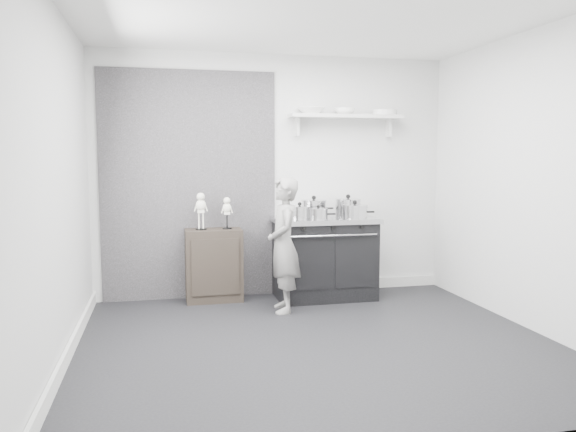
# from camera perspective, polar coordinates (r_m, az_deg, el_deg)

# --- Properties ---
(ground) EXTENTS (4.00, 4.00, 0.00)m
(ground) POSITION_cam_1_polar(r_m,az_deg,el_deg) (4.87, 2.93, -12.73)
(ground) COLOR black
(ground) RESTS_ON ground
(room_shell) EXTENTS (4.02, 3.62, 2.71)m
(room_shell) POSITION_cam_1_polar(r_m,az_deg,el_deg) (4.73, 1.50, 6.92)
(room_shell) COLOR silver
(room_shell) RESTS_ON ground
(wall_shelf) EXTENTS (1.30, 0.26, 0.24)m
(wall_shelf) POSITION_cam_1_polar(r_m,az_deg,el_deg) (6.47, 5.88, 9.92)
(wall_shelf) COLOR silver
(wall_shelf) RESTS_ON room_shell
(stove) EXTENTS (1.13, 0.70, 0.90)m
(stove) POSITION_cam_1_polar(r_m,az_deg,el_deg) (6.27, 3.70, -4.19)
(stove) COLOR black
(stove) RESTS_ON ground
(side_cabinet) EXTENTS (0.60, 0.35, 0.79)m
(side_cabinet) POSITION_cam_1_polar(r_m,az_deg,el_deg) (6.18, -7.55, -4.96)
(side_cabinet) COLOR black
(side_cabinet) RESTS_ON ground
(child) EXTENTS (0.36, 0.52, 1.36)m
(child) POSITION_cam_1_polar(r_m,az_deg,el_deg) (5.66, -0.43, -2.96)
(child) COLOR gray
(child) RESTS_ON ground
(pot_front_left) EXTENTS (0.33, 0.24, 0.18)m
(pot_front_left) POSITION_cam_1_polar(r_m,az_deg,el_deg) (6.04, 1.20, 0.40)
(pot_front_left) COLOR silver
(pot_front_left) RESTS_ON stove
(pot_back_left) EXTENTS (0.37, 0.29, 0.23)m
(pot_back_left) POSITION_cam_1_polar(r_m,az_deg,el_deg) (6.31, 2.64, 0.84)
(pot_back_left) COLOR silver
(pot_back_left) RESTS_ON stove
(pot_back_right) EXTENTS (0.37, 0.29, 0.24)m
(pot_back_right) POSITION_cam_1_polar(r_m,az_deg,el_deg) (6.36, 6.12, 0.90)
(pot_back_right) COLOR silver
(pot_back_right) RESTS_ON stove
(pot_front_right) EXTENTS (0.36, 0.28, 0.20)m
(pot_front_right) POSITION_cam_1_polar(r_m,az_deg,el_deg) (6.09, 6.79, 0.46)
(pot_front_right) COLOR silver
(pot_front_right) RESTS_ON stove
(pot_front_center) EXTENTS (0.29, 0.21, 0.15)m
(pot_front_center) POSITION_cam_1_polar(r_m,az_deg,el_deg) (6.01, 3.09, 0.26)
(pot_front_center) COLOR silver
(pot_front_center) RESTS_ON stove
(skeleton_full) EXTENTS (0.13, 0.08, 0.46)m
(skeleton_full) POSITION_cam_1_polar(r_m,az_deg,el_deg) (6.09, -8.84, 0.78)
(skeleton_full) COLOR white
(skeleton_full) RESTS_ON side_cabinet
(skeleton_torso) EXTENTS (0.11, 0.07, 0.40)m
(skeleton_torso) POSITION_cam_1_polar(r_m,az_deg,el_deg) (6.11, -6.22, 0.54)
(skeleton_torso) COLOR white
(skeleton_torso) RESTS_ON side_cabinet
(bowl_large) EXTENTS (0.29, 0.29, 0.07)m
(bowl_large) POSITION_cam_1_polar(r_m,az_deg,el_deg) (6.35, 2.35, 10.63)
(bowl_large) COLOR white
(bowl_large) RESTS_ON wall_shelf
(bowl_small) EXTENTS (0.23, 0.23, 0.07)m
(bowl_small) POSITION_cam_1_polar(r_m,az_deg,el_deg) (6.46, 5.77, 10.52)
(bowl_small) COLOR white
(bowl_small) RESTS_ON wall_shelf
(plate_stack) EXTENTS (0.28, 0.28, 0.06)m
(plate_stack) POSITION_cam_1_polar(r_m,az_deg,el_deg) (6.63, 9.78, 10.31)
(plate_stack) COLOR silver
(plate_stack) RESTS_ON wall_shelf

